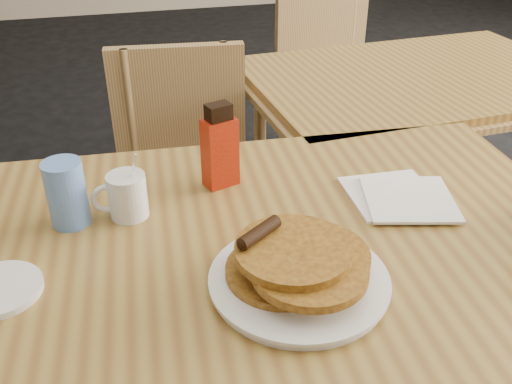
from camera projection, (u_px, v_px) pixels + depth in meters
main_table at (253, 266)px, 1.04m from camera, size 1.39×0.99×0.75m
neighbor_table at (418, 87)px, 1.84m from camera, size 1.15×0.82×0.75m
chair_main_far at (187, 171)px, 1.73m from camera, size 0.44×0.44×0.88m
chair_neighbor_far at (328, 61)px, 2.51m from camera, size 0.45×0.45×0.94m
pancake_plate at (299, 271)px, 0.92m from camera, size 0.30×0.30×0.10m
coffee_mug at (126, 195)px, 1.09m from camera, size 0.11×0.07×0.14m
syrup_bottle at (220, 148)px, 1.17m from camera, size 0.08×0.06×0.18m
napkin_stack at (400, 197)px, 1.16m from camera, size 0.22×0.23×0.01m
blue_tumbler at (67, 193)px, 1.06m from camera, size 0.09×0.09×0.13m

